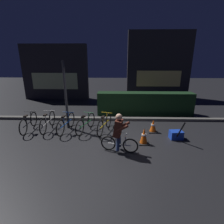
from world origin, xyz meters
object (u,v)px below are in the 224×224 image
object	(u,v)px
parked_bike_center_left	(66,123)
closed_umbrella	(180,131)
parked_bike_left_mid	(48,122)
blue_crate	(176,135)
street_post	(66,96)
traffic_cone_near	(144,136)
parked_bike_center_right	(86,123)
parked_bike_right_mid	(105,124)
cyclist	(119,133)
traffic_cone_far	(153,126)
parked_bike_leftmost	(29,123)

from	to	relation	value
parked_bike_center_left	closed_umbrella	distance (m)	4.26
parked_bike_left_mid	blue_crate	bearing A→B (deg)	-98.46
street_post	traffic_cone_near	size ratio (longest dim) A/B	4.80
parked_bike_left_mid	blue_crate	xyz separation A→B (m)	(4.95, -0.70, -0.18)
parked_bike_center_right	parked_bike_right_mid	bearing A→B (deg)	-73.84
parked_bike_right_mid	cyclist	xyz separation A→B (m)	(0.54, -1.48, 0.30)
street_post	blue_crate	distance (m)	4.45
street_post	traffic_cone_far	world-z (taller)	street_post
traffic_cone_far	parked_bike_left_mid	bearing A→B (deg)	178.50
parked_bike_center_left	traffic_cone_far	size ratio (longest dim) A/B	3.02
parked_bike_left_mid	cyclist	xyz separation A→B (m)	(2.86, -1.61, 0.29)
blue_crate	closed_umbrella	distance (m)	0.35
parked_bike_leftmost	parked_bike_right_mid	world-z (taller)	parked_bike_leftmost
parked_bike_leftmost	traffic_cone_far	xyz separation A→B (m)	(4.97, -0.01, -0.08)
parked_bike_right_mid	parked_bike_leftmost	bearing A→B (deg)	105.81
street_post	parked_bike_left_mid	bearing A→B (deg)	-164.99
blue_crate	parked_bike_left_mid	bearing A→B (deg)	172.01
parked_bike_leftmost	parked_bike_right_mid	bearing A→B (deg)	-93.63
street_post	parked_bike_right_mid	world-z (taller)	street_post
parked_bike_leftmost	traffic_cone_near	bearing A→B (deg)	-105.53
traffic_cone_far	blue_crate	size ratio (longest dim) A/B	1.17
traffic_cone_far	cyclist	bearing A→B (deg)	-132.46
street_post	closed_umbrella	bearing A→B (deg)	-15.29
cyclist	parked_bike_right_mid	bearing A→B (deg)	122.74
parked_bike_center_left	traffic_cone_near	size ratio (longest dim) A/B	2.75
parked_bike_center_right	blue_crate	distance (m)	3.44
parked_bike_leftmost	traffic_cone_near	world-z (taller)	parked_bike_leftmost
cyclist	parked_bike_leftmost	bearing A→B (deg)	169.81
parked_bike_left_mid	parked_bike_center_left	xyz separation A→B (m)	(0.79, -0.13, -0.00)
parked_bike_right_mid	closed_umbrella	world-z (taller)	closed_umbrella
parked_bike_center_left	blue_crate	world-z (taller)	parked_bike_center_left
traffic_cone_near	closed_umbrella	world-z (taller)	closed_umbrella
parked_bike_left_mid	cyclist	distance (m)	3.30
traffic_cone_near	cyclist	bearing A→B (deg)	-149.13
parked_bike_center_left	blue_crate	xyz separation A→B (m)	(4.16, -0.56, -0.18)
parked_bike_leftmost	traffic_cone_far	distance (m)	4.97
parked_bike_center_right	traffic_cone_far	distance (m)	2.67
parked_bike_center_right	traffic_cone_near	bearing A→B (deg)	-95.92
cyclist	parked_bike_left_mid	bearing A→B (deg)	163.24
street_post	traffic_cone_near	bearing A→B (deg)	-23.70
street_post	parked_bike_center_right	world-z (taller)	street_post
parked_bike_right_mid	parked_bike_left_mid	bearing A→B (deg)	103.19
parked_bike_center_right	closed_umbrella	bearing A→B (deg)	-85.12
parked_bike_leftmost	parked_bike_center_right	xyz separation A→B (m)	(2.30, -0.00, -0.00)
parked_bike_left_mid	traffic_cone_far	size ratio (longest dim) A/B	3.10
parked_bike_center_right	traffic_cone_far	world-z (taller)	parked_bike_center_right
parked_bike_leftmost	parked_bike_left_mid	size ratio (longest dim) A/B	0.98
parked_bike_left_mid	closed_umbrella	bearing A→B (deg)	-101.23
street_post	closed_umbrella	xyz separation A→B (m)	(4.21, -1.15, -0.96)
cyclist	closed_umbrella	bearing A→B (deg)	30.17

